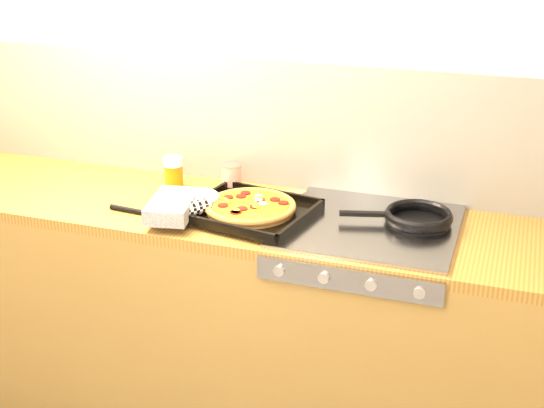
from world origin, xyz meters
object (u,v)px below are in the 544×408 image
at_px(juice_glass, 174,173).
at_px(pizza_on_tray, 230,207).
at_px(frying_pan, 417,218).
at_px(tomato_can, 231,178).

bearing_deg(juice_glass, pizza_on_tray, -33.00).
height_order(pizza_on_tray, frying_pan, pizza_on_tray).
relative_size(frying_pan, juice_glass, 3.21).
bearing_deg(frying_pan, pizza_on_tray, -167.87).
height_order(tomato_can, juice_glass, juice_glass).
distance_m(frying_pan, juice_glass, 0.96).
xyz_separation_m(frying_pan, juice_glass, (-0.96, 0.07, 0.03)).
relative_size(pizza_on_tray, juice_glass, 4.53).
height_order(pizza_on_tray, tomato_can, tomato_can).
distance_m(pizza_on_tray, tomato_can, 0.27).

